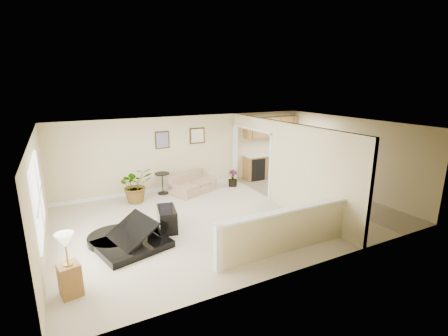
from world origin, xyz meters
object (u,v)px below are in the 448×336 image
accent_table (162,181)px  piano (128,222)px  lamp_stand (69,269)px  piano_bench (167,219)px  small_plant (233,179)px  loveseat (193,183)px  palm_plant (136,185)px

accent_table → piano: bearing=-119.2°
piano → lamp_stand: bearing=-147.8°
accent_table → lamp_stand: size_ratio=0.61×
piano → piano_bench: (1.02, 0.40, -0.30)m
small_plant → loveseat: bearing=177.4°
loveseat → small_plant: 1.50m
piano → small_plant: (4.19, 2.75, -0.33)m
small_plant → lamp_stand: bearing=-143.1°
piano_bench → loveseat: size_ratio=0.46×
piano_bench → accent_table: 2.78m
loveseat → lamp_stand: bearing=-157.3°
lamp_stand → loveseat: bearing=46.5°
palm_plant → small_plant: (3.40, 0.02, -0.29)m
accent_table → lamp_stand: lamp_stand is taller
piano → lamp_stand: piano is taller
piano_bench → accent_table: size_ratio=1.18×
small_plant → lamp_stand: size_ratio=0.51×
piano_bench → palm_plant: size_ratio=0.75×
loveseat → small_plant: size_ratio=3.05×
palm_plant → lamp_stand: (-2.05, -4.08, -0.05)m
piano → small_plant: size_ratio=3.33×
palm_plant → lamp_stand: 4.57m
loveseat → palm_plant: size_ratio=1.63×
piano → accent_table: (1.73, 3.09, -0.12)m
piano → piano_bench: bearing=6.7°
piano_bench → palm_plant: bearing=95.8°
lamp_stand → piano: bearing=46.9°
palm_plant → small_plant: size_ratio=1.87×
palm_plant → small_plant: palm_plant is taller
accent_table → palm_plant: size_ratio=0.64×
piano → small_plant: piano is taller
loveseat → accent_table: bearing=140.3°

